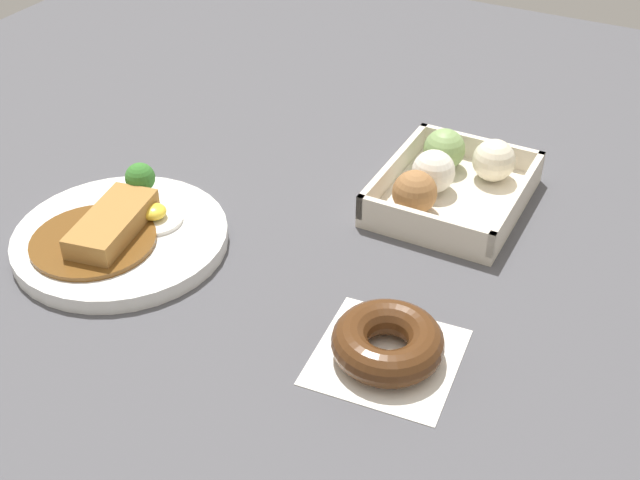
{
  "coord_description": "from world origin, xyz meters",
  "views": [
    {
      "loc": [
        0.69,
        0.38,
        0.55
      ],
      "look_at": [
        0.06,
        0.05,
        0.03
      ],
      "focal_mm": 46.01,
      "sensor_mm": 36.0,
      "label": 1
    }
  ],
  "objects": [
    {
      "name": "donut_box",
      "position": [
        -0.13,
        0.13,
        0.03
      ],
      "size": [
        0.2,
        0.16,
        0.06
      ],
      "color": "beige",
      "rests_on": "ground_plane"
    },
    {
      "name": "chocolate_ring_donut",
      "position": [
        0.16,
        0.17,
        0.02
      ],
      "size": [
        0.15,
        0.15,
        0.04
      ],
      "color": "white",
      "rests_on": "ground_plane"
    },
    {
      "name": "curry_plate",
      "position": [
        0.13,
        -0.17,
        0.01
      ],
      "size": [
        0.24,
        0.24,
        0.07
      ],
      "color": "white",
      "rests_on": "ground_plane"
    },
    {
      "name": "ground_plane",
      "position": [
        0.0,
        0.0,
        0.0
      ],
      "size": [
        1.6,
        1.6,
        0.0
      ],
      "primitive_type": "plane",
      "color": "#4C4C51"
    }
  ]
}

